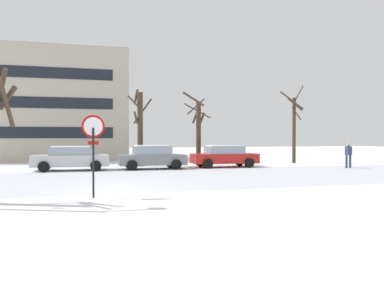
{
  "coord_description": "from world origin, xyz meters",
  "views": [
    {
      "loc": [
        -1.32,
        -15.57,
        2.05
      ],
      "look_at": [
        4.74,
        5.86,
        1.64
      ],
      "focal_mm": 37.69,
      "sensor_mm": 36.0,
      "label": 1
    }
  ],
  "objects_px": {
    "parked_car_gray": "(152,157)",
    "parked_car_red": "(224,156)",
    "stop_sign": "(93,140)",
    "pedestrian_crossing": "(348,153)",
    "parked_car_silver": "(71,158)"
  },
  "relations": [
    {
      "from": "parked_car_silver",
      "to": "parked_car_red",
      "type": "height_order",
      "value": "same"
    },
    {
      "from": "parked_car_red",
      "to": "parked_car_silver",
      "type": "bearing_deg",
      "value": -179.92
    },
    {
      "from": "parked_car_silver",
      "to": "pedestrian_crossing",
      "type": "bearing_deg",
      "value": -9.38
    },
    {
      "from": "parked_car_gray",
      "to": "parked_car_red",
      "type": "xyz_separation_m",
      "value": [
        4.96,
        0.18,
        -0.01
      ]
    },
    {
      "from": "parked_car_gray",
      "to": "stop_sign",
      "type": "bearing_deg",
      "value": -109.33
    },
    {
      "from": "parked_car_red",
      "to": "pedestrian_crossing",
      "type": "bearing_deg",
      "value": -20.99
    },
    {
      "from": "parked_car_gray",
      "to": "parked_car_red",
      "type": "relative_size",
      "value": 0.96
    },
    {
      "from": "stop_sign",
      "to": "parked_car_silver",
      "type": "relative_size",
      "value": 0.62
    },
    {
      "from": "stop_sign",
      "to": "parked_car_silver",
      "type": "height_order",
      "value": "stop_sign"
    },
    {
      "from": "stop_sign",
      "to": "parked_car_gray",
      "type": "bearing_deg",
      "value": 70.67
    },
    {
      "from": "stop_sign",
      "to": "parked_car_red",
      "type": "distance_m",
      "value": 14.76
    },
    {
      "from": "parked_car_silver",
      "to": "stop_sign",
      "type": "bearing_deg",
      "value": -85.4
    },
    {
      "from": "parked_car_gray",
      "to": "parked_car_red",
      "type": "distance_m",
      "value": 4.96
    },
    {
      "from": "parked_car_red",
      "to": "pedestrian_crossing",
      "type": "distance_m",
      "value": 8.11
    },
    {
      "from": "stop_sign",
      "to": "parked_car_gray",
      "type": "distance_m",
      "value": 12.21
    }
  ]
}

